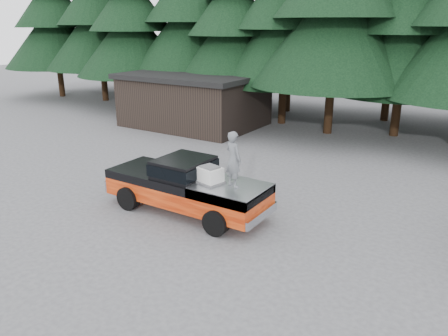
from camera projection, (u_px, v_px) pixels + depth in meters
The scene contains 6 objects.
ground at pixel (200, 227), 14.12m from camera, with size 120.00×120.00×0.00m, color #4C4C4F.
pickup_truck at pixel (187, 194), 15.11m from camera, with size 6.00×2.04×1.33m, color #F1591A, non-canonical shape.
truck_cab at pixel (184, 167), 14.86m from camera, with size 1.66×1.90×0.59m, color black.
air_compressor at pixel (210, 176), 14.14m from camera, with size 0.73×0.61×0.50m, color silver.
man_on_bed at pixel (233, 159), 13.64m from camera, with size 0.66×0.43×1.80m, color slate.
utility_building at pixel (195, 99), 27.78m from camera, with size 8.40×6.40×3.30m.
Camera 1 is at (7.53, -10.36, 6.28)m, focal length 35.00 mm.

